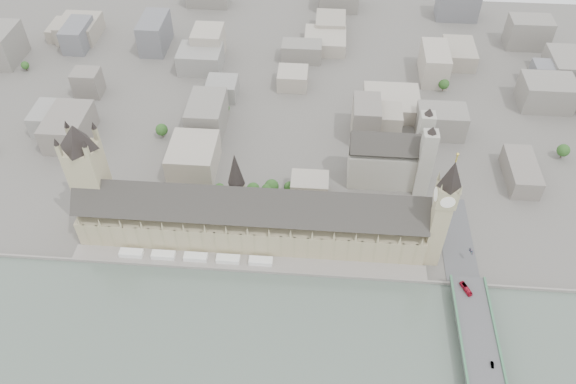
# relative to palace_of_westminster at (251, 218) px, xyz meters

# --- Properties ---
(ground) EXTENTS (900.00, 900.00, 0.00)m
(ground) POSITION_rel_palace_of_westminster_xyz_m (0.00, -19.70, -22.71)
(ground) COLOR #595651
(ground) RESTS_ON ground
(embankment_wall) EXTENTS (600.00, 1.50, 3.00)m
(embankment_wall) POSITION_rel_palace_of_westminster_xyz_m (0.00, -34.70, -21.21)
(embankment_wall) COLOR gray
(embankment_wall) RESTS_ON ground
(river_terrace) EXTENTS (270.00, 15.00, 2.00)m
(river_terrace) POSITION_rel_palace_of_westminster_xyz_m (0.00, -27.20, -21.71)
(river_terrace) COLOR gray
(river_terrace) RESTS_ON ground
(terrace_tents) EXTENTS (118.00, 7.00, 4.00)m
(terrace_tents) POSITION_rel_palace_of_westminster_xyz_m (-40.00, -26.70, -18.71)
(terrace_tents) COLOR white
(terrace_tents) RESTS_ON river_terrace
(palace_of_westminster) EXTENTS (265.00, 40.73, 55.44)m
(palace_of_westminster) POSITION_rel_palace_of_westminster_xyz_m (0.00, 0.00, 0.00)
(palace_of_westminster) COLOR #968B65
(palace_of_westminster) RESTS_ON ground
(elizabeth_tower) EXTENTS (17.00, 17.00, 107.50)m
(elizabeth_tower) POSITION_rel_palace_of_westminster_xyz_m (138.00, -11.70, 35.38)
(elizabeth_tower) COLOR #968B65
(elizabeth_tower) RESTS_ON ground
(victoria_tower) EXTENTS (30.00, 30.00, 100.00)m
(victoria_tower) POSITION_rel_palace_of_westminster_xyz_m (-122.00, 6.30, 32.50)
(victoria_tower) COLOR #968B65
(victoria_tower) RESTS_ON ground
(central_tower) EXTENTS (13.00, 13.00, 48.00)m
(central_tower) POSITION_rel_palace_of_westminster_xyz_m (-10.00, 6.30, 35.21)
(central_tower) COLOR gray
(central_tower) RESTS_ON ground
(westminster_bridge) EXTENTS (25.00, 325.00, 10.25)m
(westminster_bridge) POSITION_rel_palace_of_westminster_xyz_m (162.00, -107.20, -17.58)
(westminster_bridge) COLOR #474749
(westminster_bridge) RESTS_ON ground
(westminster_abbey) EXTENTS (68.00, 36.00, 64.00)m
(westminster_abbey) POSITION_rel_palace_of_westminster_xyz_m (110.92, 75.30, 2.38)
(westminster_abbey) COLOR #9C988C
(westminster_abbey) RESTS_ON ground
(city_skyline_inland) EXTENTS (720.00, 360.00, 38.00)m
(city_skyline_inland) POSITION_rel_palace_of_westminster_xyz_m (0.00, 225.30, -3.71)
(city_skyline_inland) COLOR gray
(city_skyline_inland) RESTS_ON ground
(park_trees) EXTENTS (110.00, 30.00, 15.00)m
(park_trees) POSITION_rel_palace_of_westminster_xyz_m (-10.00, 40.30, -15.21)
(park_trees) COLOR #224F1C
(park_trees) RESTS_ON ground
(red_bus_north) EXTENTS (7.74, 12.44, 3.44)m
(red_bus_north) POSITION_rel_palace_of_westminster_xyz_m (158.84, -46.16, -10.73)
(red_bus_north) COLOR red
(red_bus_north) RESTS_ON westminster_bridge
(car_silver) EXTENTS (1.84, 4.74, 1.54)m
(car_silver) POSITION_rel_palace_of_westminster_xyz_m (167.28, -103.70, -11.69)
(car_silver) COLOR gray
(car_silver) RESTS_ON westminster_bridge
(car_approach) EXTENTS (3.32, 5.46, 1.48)m
(car_approach) POSITION_rel_palace_of_westminster_xyz_m (168.21, -10.56, -11.72)
(car_approach) COLOR gray
(car_approach) RESTS_ON westminster_bridge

